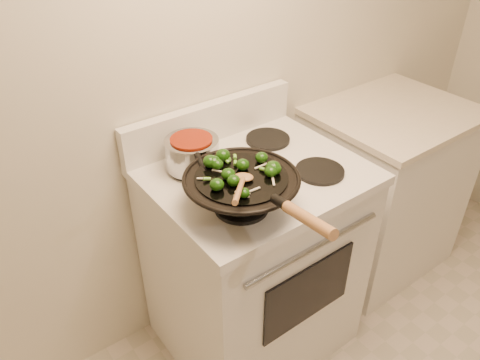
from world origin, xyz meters
TOP-DOWN VIEW (x-y plane):
  - stove at (-0.08, 1.17)m, footprint 0.78×0.67m
  - counter_unit at (0.79, 1.20)m, footprint 0.74×0.62m
  - wok at (-0.26, 1.02)m, footprint 0.38×0.62m
  - stirfry at (-0.25, 1.05)m, footprint 0.25×0.25m
  - wooden_spoon at (-0.31, 0.95)m, footprint 0.22×0.23m
  - saucepan at (-0.26, 1.32)m, footprint 0.20×0.31m

SIDE VIEW (x-z plane):
  - counter_unit at x=0.79m, z-range 0.00..0.91m
  - stove at x=-0.08m, z-range -0.07..1.01m
  - saucepan at x=-0.26m, z-range 0.93..1.05m
  - wok at x=-0.26m, z-range 0.89..1.10m
  - stirfry at x=-0.25m, z-range 1.04..1.09m
  - wooden_spoon at x=-0.31m, z-range 1.03..1.14m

